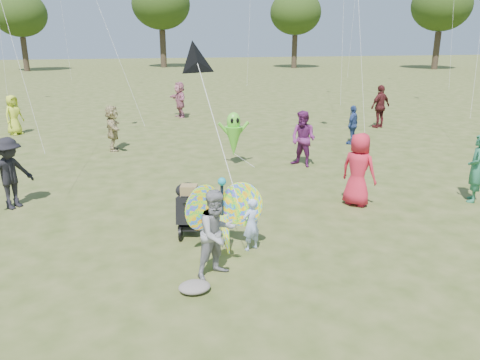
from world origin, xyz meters
name	(u,v)px	position (x,y,z in m)	size (l,w,h in m)	color
ground	(268,256)	(0.00, 0.00, 0.00)	(160.00, 160.00, 0.00)	#51592B
child_girl	(251,224)	(-0.24, 0.36, 0.54)	(0.39, 0.26, 1.07)	#A9BCF0
adult_man	(217,234)	(-1.07, -0.49, 0.79)	(0.77, 0.60, 1.59)	gray
grey_bag	(194,287)	(-1.55, -0.97, 0.08)	(0.53, 0.44, 0.17)	slate
crowd_a	(359,170)	(2.97, 2.27, 0.91)	(0.89, 0.58, 1.82)	red
crowd_b	(10,173)	(-5.34, 3.95, 0.88)	(1.14, 0.66, 1.77)	black
crowd_c	(353,125)	(5.90, 8.58, 0.75)	(0.88, 0.37, 1.50)	navy
crowd_d	(113,128)	(-3.10, 9.60, 0.83)	(1.53, 0.49, 1.65)	tan
crowd_e	(303,139)	(2.90, 5.96, 0.90)	(0.87, 0.68, 1.80)	#692360
crowd_f	(476,168)	(5.99, 1.85, 0.87)	(0.63, 0.42, 1.73)	#2A7152
crowd_g	(14,115)	(-7.27, 13.47, 0.83)	(0.82, 0.53, 1.67)	#C7D832
crowd_h	(380,106)	(8.60, 11.39, 0.97)	(1.13, 0.47, 1.93)	#4E1A1C
crowd_j	(180,100)	(0.03, 16.26, 0.90)	(1.68, 0.53, 1.81)	#B4677E
jogging_stroller	(189,205)	(-1.31, 1.51, 0.61)	(0.66, 1.11, 1.09)	black
butterfly_kite	(224,215)	(-0.77, 0.46, 0.74)	(1.74, 0.75, 1.70)	orange
delta_kite_rig	(197,63)	(-1.09, 1.26, 3.57)	(0.89, 1.99, 2.73)	black
alien_kite	(234,136)	(0.76, 6.57, 0.97)	(1.12, 0.69, 1.74)	#5ED031
tree_line	(184,7)	(3.67, 44.99, 6.86)	(91.78, 33.60, 10.79)	#3A2D21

